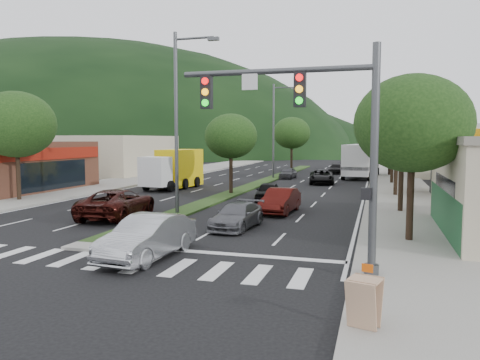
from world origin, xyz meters
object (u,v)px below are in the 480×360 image
(tree_r_b, at_px, (403,124))
(tree_r_e, at_px, (390,133))
(a_frame_sign, at_px, (364,298))
(tree_med_near, at_px, (231,136))
(sedan_silver, at_px, (148,237))
(car_queue_a, at_px, (268,192))
(tree_r_a, at_px, (413,124))
(tree_r_c, at_px, (397,132))
(tree_l_a, at_px, (16,125))
(traffic_signal, at_px, (321,125))
(tree_r_d, at_px, (393,129))
(car_queue_c, at_px, (280,201))
(car_queue_f, at_px, (336,169))
(car_queue_b, at_px, (237,216))
(tree_med_far, at_px, (292,133))
(car_queue_e, at_px, (288,173))
(suv_maroon, at_px, (118,203))
(streetlight_near, at_px, (180,114))
(box_truck, at_px, (175,170))
(motorhome, at_px, (361,160))
(car_queue_d, at_px, (322,177))
(streetlight_mid, at_px, (275,126))

(tree_r_b, relative_size, tree_r_e, 1.03)
(a_frame_sign, bearing_deg, tree_med_near, 130.25)
(sedan_silver, bearing_deg, car_queue_a, 92.27)
(tree_r_a, relative_size, tree_r_c, 1.02)
(tree_r_e, bearing_deg, tree_l_a, -129.24)
(tree_l_a, bearing_deg, tree_med_near, 32.62)
(tree_r_a, distance_m, car_queue_a, 14.66)
(traffic_signal, bearing_deg, tree_r_d, 84.62)
(car_queue_c, relative_size, car_queue_f, 1.03)
(traffic_signal, relative_size, tree_r_d, 0.98)
(car_queue_b, xyz_separation_m, car_queue_c, (1.04, 5.15, 0.10))
(tree_med_far, distance_m, car_queue_a, 29.33)
(tree_l_a, relative_size, car_queue_b, 1.77)
(tree_r_e, bearing_deg, tree_r_b, -90.00)
(tree_med_near, xyz_separation_m, car_queue_a, (3.54, -2.79, -3.80))
(tree_r_b, bearing_deg, car_queue_e, 115.99)
(suv_maroon, bearing_deg, tree_l_a, -27.21)
(streetlight_near, distance_m, box_truck, 14.73)
(tree_r_a, height_order, streetlight_near, streetlight_near)
(tree_r_d, relative_size, motorhome, 0.74)
(tree_med_far, bearing_deg, car_queue_e, -81.84)
(tree_r_a, relative_size, tree_r_d, 0.93)
(tree_r_d, bearing_deg, streetlight_near, -118.20)
(suv_maroon, bearing_deg, sedan_silver, 121.67)
(car_queue_c, bearing_deg, car_queue_d, 92.76)
(tree_r_b, distance_m, tree_r_d, 18.00)
(suv_maroon, relative_size, box_truck, 0.80)
(traffic_signal, relative_size, box_truck, 1.00)
(tree_r_a, xyz_separation_m, tree_r_b, (-0.00, 8.00, 0.22))
(tree_r_d, bearing_deg, tree_r_c, -90.00)
(car_queue_a, xyz_separation_m, motorhome, (5.47, 21.32, 1.31))
(tree_r_e, bearing_deg, motorhome, -130.82)
(sedan_silver, relative_size, a_frame_sign, 3.15)
(car_queue_d, distance_m, car_queue_f, 13.70)
(tree_l_a, distance_m, car_queue_a, 17.47)
(sedan_silver, relative_size, car_queue_f, 1.12)
(tree_med_far, distance_m, streetlight_mid, 11.02)
(tree_l_a, xyz_separation_m, car_queue_f, (18.36, 32.24, -4.59))
(tree_r_b, height_order, sedan_silver, tree_r_b)
(tree_r_b, xyz_separation_m, car_queue_f, (-6.14, 30.24, -4.44))
(tree_r_c, height_order, car_queue_e, tree_r_c)
(suv_maroon, bearing_deg, tree_r_e, -119.21)
(sedan_silver, xyz_separation_m, car_queue_d, (2.68, 29.71, -0.10))
(motorhome, bearing_deg, traffic_signal, -83.83)
(sedan_silver, bearing_deg, tree_l_a, 148.42)
(traffic_signal, xyz_separation_m, car_queue_d, (-3.38, 30.08, -3.98))
(tree_r_e, distance_m, car_queue_b, 36.01)
(tree_r_b, xyz_separation_m, car_queue_c, (-6.58, -1.79, -4.34))
(tree_r_b, height_order, tree_med_far, tree_r_b)
(car_queue_b, height_order, motorhome, motorhome)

